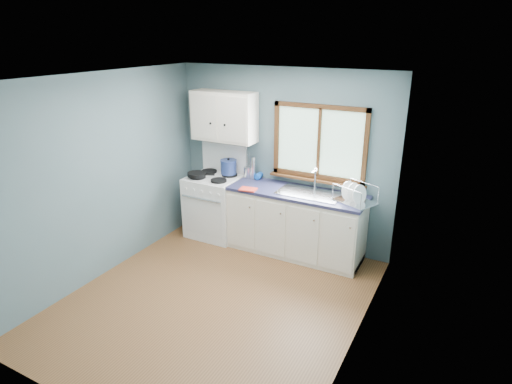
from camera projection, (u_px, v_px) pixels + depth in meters
The scene contains 19 objects.
floor at pixel (216, 300), 4.97m from camera, with size 3.20×3.60×0.02m, color brown.
ceiling at pixel (207, 77), 4.09m from camera, with size 3.20×3.60×0.02m, color white.
wall_back at pixel (283, 158), 6.03m from camera, with size 3.20×0.02×2.50m, color slate.
wall_front at pixel (71, 282), 3.03m from camera, with size 3.20×0.02×2.50m, color slate.
wall_left at pixel (102, 177), 5.23m from camera, with size 0.02×3.60×2.50m, color slate.
wall_right at pixel (363, 230), 3.82m from camera, with size 0.02×3.60×2.50m, color slate.
gas_range at pixel (215, 204), 6.43m from camera, with size 0.76×0.69×1.36m.
base_cabinets at pixel (296, 226), 5.90m from camera, with size 1.85×0.60×0.88m.
countertop at pixel (297, 193), 5.73m from camera, with size 1.89×0.64×0.04m, color #1E1F3B.
sink at pixel (309, 198), 5.66m from camera, with size 0.84×0.46×0.44m.
window at pixel (319, 148), 5.68m from camera, with size 1.36×0.10×1.03m.
upper_cabinets at pixel (224, 116), 6.06m from camera, with size 0.95×0.35×0.70m.
skillet at pixel (197, 174), 6.19m from camera, with size 0.42×0.34×0.05m.
stockpot at pixel (229, 167), 6.28m from camera, with size 0.26×0.26×0.24m.
utensil_crock at pixel (248, 172), 6.23m from camera, with size 0.17×0.17×0.42m.
thermos at pixel (253, 168), 6.14m from camera, with size 0.08×0.08×0.34m, color silver.
soap_bottle at pixel (257, 173), 6.10m from camera, with size 0.09×0.09×0.24m, color blue.
dish_towel at pixel (248, 189), 5.77m from camera, with size 0.22×0.16×0.02m, color red.
dish_rack at pixel (354, 197), 5.34m from camera, with size 0.57×0.51×0.24m.
Camera 1 is at (2.38, -3.51, 2.90)m, focal length 30.00 mm.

